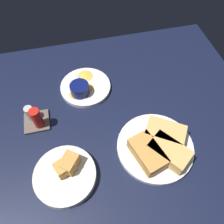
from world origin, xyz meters
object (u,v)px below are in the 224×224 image
ramekin_dark_sauce (169,133)px  plate_sandwich_main (155,147)px  ramekin_light_gravy (80,89)px  spoon_by_dark_ramekin (153,140)px  plate_chips_companion (86,87)px  sandwich_half_far (169,152)px  spoon_by_gravy_ramekin (79,79)px  condiment_caddy (35,118)px  sandwich_half_extra (165,133)px  sandwich_half_near (147,153)px  bread_basket_rear (66,174)px

ramekin_dark_sauce → plate_sandwich_main: bearing=115.7°
ramekin_light_gravy → spoon_by_dark_ramekin: bearing=-141.8°
plate_chips_companion → ramekin_light_gravy: bearing=140.2°
spoon_by_dark_ramekin → sandwich_half_far: bearing=-154.9°
plate_sandwich_main → sandwich_half_far: size_ratio=1.74×
sandwich_half_far → spoon_by_gravy_ramekin: sandwich_half_far is taller
ramekin_light_gravy → spoon_by_gravy_ramekin: bearing=-3.2°
ramekin_dark_sauce → ramekin_light_gravy: same height
sandwich_half_far → plate_chips_companion: (36.11, 21.49, -3.20)cm
condiment_caddy → plate_chips_companion: bearing=-57.9°
sandwich_half_far → ramekin_dark_sauce: 7.06cm
spoon_by_dark_ramekin → ramekin_light_gravy: size_ratio=1.34×
plate_sandwich_main → plate_chips_companion: bearing=30.2°
sandwich_half_far → sandwich_half_extra: (6.89, -1.25, 0.00)cm
spoon_by_dark_ramekin → condiment_caddy: size_ratio=1.04×
plate_sandwich_main → spoon_by_dark_ramekin: bearing=3.1°
spoon_by_dark_ramekin → condiment_caddy: (17.23, 38.61, 1.44)cm
sandwich_half_extra → spoon_by_dark_ramekin: 4.70cm
sandwich_half_near → sandwich_half_extra: 9.91cm
bread_basket_rear → sandwich_half_near: bearing=-89.9°
spoon_by_gravy_ramekin → plate_chips_companion: bearing=-151.4°
sandwich_half_near → ramekin_light_gravy: size_ratio=1.98×
plate_sandwich_main → bread_basket_rear: size_ratio=1.33×
spoon_by_dark_ramekin → spoon_by_gravy_ramekin: same height
plate_sandwich_main → sandwich_half_far: sandwich_half_far is taller
spoon_by_gravy_ramekin → spoon_by_dark_ramekin: bearing=-148.5°
spoon_by_gravy_ramekin → condiment_caddy: size_ratio=0.99×
sandwich_half_far → ramekin_dark_sauce: sandwich_half_far is taller
plate_sandwich_main → spoon_by_dark_ramekin: spoon_by_dark_ramekin is taller
ramekin_dark_sauce → condiment_caddy: bearing=69.0°
sandwich_half_near → bread_basket_rear: size_ratio=0.75×
sandwich_half_extra → condiment_caddy: bearing=68.8°
sandwich_half_near → plate_chips_companion: sandwich_half_near is taller
spoon_by_dark_ramekin → ramekin_light_gravy: ramekin_light_gravy is taller
ramekin_light_gravy → condiment_caddy: condiment_caddy is taller
ramekin_light_gravy → bread_basket_rear: size_ratio=0.38×
plate_sandwich_main → bread_basket_rear: 30.91cm
plate_sandwich_main → ramekin_light_gravy: size_ratio=3.51×
sandwich_half_extra → condiment_caddy: (16.62, 42.80, -0.59)cm
sandwich_half_extra → plate_chips_companion: size_ratio=0.74×
sandwich_half_near → sandwich_half_far: bearing=-100.3°
sandwich_half_extra → sandwich_half_near: bearing=124.7°
bread_basket_rear → condiment_caddy: size_ratio=2.06×
ramekin_dark_sauce → spoon_by_gravy_ramekin: 42.46cm
ramekin_light_gravy → spoon_by_gravy_ramekin: size_ratio=0.79×
plate_sandwich_main → sandwich_half_extra: (2.82, -4.07, 3.20)cm
plate_sandwich_main → ramekin_dark_sauce: size_ratio=3.89×
spoon_by_gravy_ramekin → sandwich_half_extra: bearing=-143.1°
sandwich_half_far → ramekin_light_gravy: 40.87cm
spoon_by_gravy_ramekin → ramekin_light_gravy: bearing=176.8°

